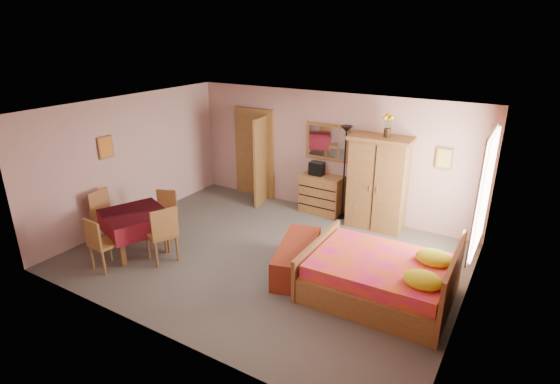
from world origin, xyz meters
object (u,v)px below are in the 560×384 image
Objects in this scene: chest_of_drawers at (322,194)px; dining_table at (137,232)px; bed at (380,266)px; chair_south at (105,243)px; floor_lamp at (344,173)px; wardrobe at (377,183)px; sunflower_vase at (388,125)px; bench at (297,258)px; chair_east at (161,233)px; stereo at (317,168)px; chair_north at (164,214)px; wall_mirror at (328,142)px; chair_west at (109,217)px.

chest_of_drawers is 0.88× the size of dining_table.
chair_south is at bearing -160.73° from bed.
floor_lamp is at bearing 62.66° from chair_south.
wardrobe is 4.14× the size of sunflower_vase.
chest_of_drawers is 2.56m from bench.
wardrobe is 4.22m from chair_east.
stereo is at bearing 173.96° from wardrobe.
floor_lamp is 4.36× the size of sunflower_vase.
sunflower_vase is 4.60m from chair_north.
wall_mirror is 1.43m from wardrobe.
wardrobe is (1.25, -0.10, 0.51)m from chest_of_drawers.
chair_north is at bearing -146.25° from wardrobe.
dining_table is at bearing 97.28° from chair_south.
chair_west is at bearing -134.88° from floor_lamp.
chest_of_drawers is 0.91× the size of wall_mirror.
sunflower_vase is at bearing 4.91° from wardrobe.
wall_mirror reaches higher than chair_west.
bed is at bearing -53.45° from chair_east.
chair_south is (-2.06, -3.99, 0.04)m from chest_of_drawers.
dining_table is 1.03× the size of chair_west.
chair_south is (-1.94, -3.97, -0.53)m from stereo.
chair_west is (-4.06, -3.21, -0.44)m from wardrobe.
floor_lamp reaches higher than wardrobe.
dining_table is (-2.09, -3.30, -0.05)m from chest_of_drawers.
wardrobe is at bearing -13.85° from wall_mirror.
sunflower_vase is at bearing -5.98° from floor_lamp.
bench is (0.87, -2.42, -0.75)m from stereo.
bed is at bearing -50.92° from wall_mirror.
floor_lamp is 2.97m from bed.
wall_mirror is 4.80m from chair_south.
dining_table is at bearing -120.79° from stereo.
bed is (2.13, -2.42, 0.07)m from chest_of_drawers.
bench is (-1.39, -0.02, -0.24)m from bed.
chair_west is at bearing -171.01° from bed.
wardrobe is at bearing -172.58° from sunflower_vase.
bench is at bearing -74.29° from wall_mirror.
bench is 3.21m from chair_south.
chair_west is (-0.68, -0.73, 0.06)m from chair_north.
chest_of_drawers is 0.46× the size of floor_lamp.
stereo is 0.20× the size of bench.
chest_of_drawers is 0.60× the size of bench.
floor_lamp reaches higher than chair_north.
sunflower_vase reaches higher than chair_south.
dining_table reaches higher than bench.
floor_lamp is 1.94× the size of chair_east.
bench is at bearing 99.38° from chair_west.
chair_east is (-1.95, -3.31, -0.48)m from floor_lamp.
dining_table is at bearing 86.19° from chair_west.
chair_north is at bearing -144.39° from sunflower_vase.
bed is at bearing -46.76° from stereo.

